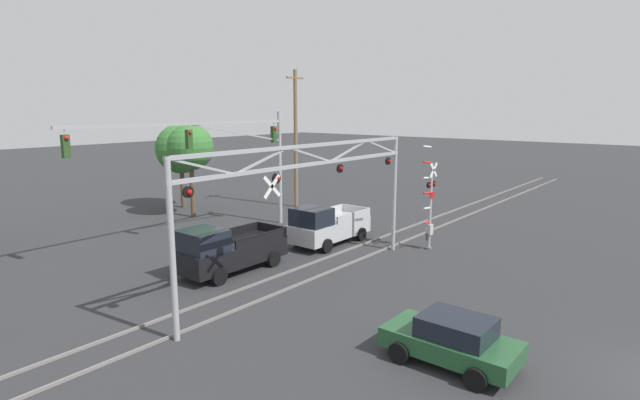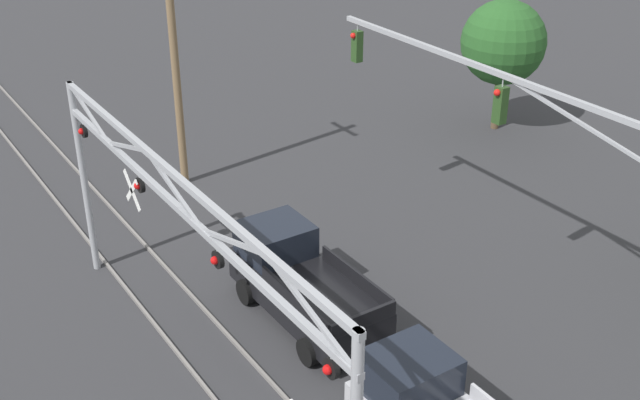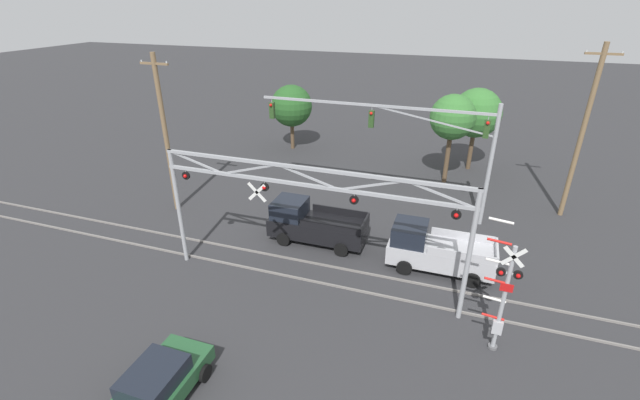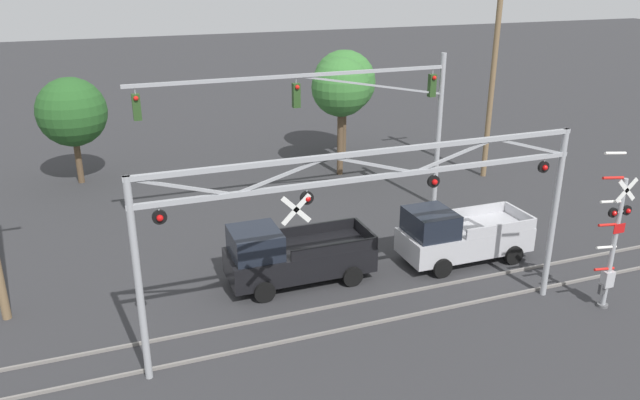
{
  "view_description": "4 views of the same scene",
  "coord_description": "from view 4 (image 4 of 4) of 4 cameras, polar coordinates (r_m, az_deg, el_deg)",
  "views": [
    {
      "loc": [
        -15.36,
        -0.4,
        7.34
      ],
      "look_at": [
        1.9,
        13.61,
        3.22
      ],
      "focal_mm": 28.0,
      "sensor_mm": 36.0,
      "label": 1
    },
    {
      "loc": [
        14.37,
        6.81,
        13.0
      ],
      "look_at": [
        0.5,
        15.96,
        4.44
      ],
      "focal_mm": 45.0,
      "sensor_mm": 36.0,
      "label": 2
    },
    {
      "loc": [
        5.74,
        -2.63,
        12.21
      ],
      "look_at": [
        0.08,
        13.89,
        3.83
      ],
      "focal_mm": 24.0,
      "sensor_mm": 36.0,
      "label": 3
    },
    {
      "loc": [
        -7.25,
        -2.64,
        10.82
      ],
      "look_at": [
        -1.5,
        12.85,
        4.5
      ],
      "focal_mm": 35.0,
      "sensor_mm": 36.0,
      "label": 4
    }
  ],
  "objects": [
    {
      "name": "pickup_truck_following",
      "position": [
        24.44,
        12.53,
        -3.22
      ],
      "size": [
        5.03,
        2.27,
        2.22
      ],
      "color": "#B7B7BC",
      "rests_on": "ground_plane"
    },
    {
      "name": "rail_track_near",
      "position": [
        20.21,
        4.07,
        -11.33
      ],
      "size": [
        80.0,
        0.08,
        0.1
      ],
      "primitive_type": "cube",
      "color": "gray",
      "rests_on": "ground_plane"
    },
    {
      "name": "pickup_truck_lead",
      "position": [
        22.3,
        -2.61,
        -5.14
      ],
      "size": [
        5.22,
        2.27,
        2.22
      ],
      "color": "black",
      "rests_on": "ground_plane"
    },
    {
      "name": "utility_pole_right",
      "position": [
        33.67,
        15.49,
        10.54
      ],
      "size": [
        1.8,
        0.28,
        10.06
      ],
      "color": "brown",
      "rests_on": "ground_plane"
    },
    {
      "name": "crossing_gantry",
      "position": [
        18.02,
        4.74,
        -0.05
      ],
      "size": [
        13.56,
        0.26,
        5.91
      ],
      "color": "#9EA0A5",
      "rests_on": "ground_plane"
    },
    {
      "name": "background_tree_far_right_verge",
      "position": [
        32.89,
        1.91,
        10.23
      ],
      "size": [
        3.08,
        3.08,
        6.29
      ],
      "color": "brown",
      "rests_on": "ground_plane"
    },
    {
      "name": "background_tree_far_left_verge",
      "position": [
        36.53,
        2.23,
        10.74
      ],
      "size": [
        3.61,
        3.61,
        6.19
      ],
      "color": "brown",
      "rests_on": "ground_plane"
    },
    {
      "name": "crossing_signal_mast",
      "position": [
        22.26,
        25.13,
        -3.92
      ],
      "size": [
        1.45,
        0.35,
        5.51
      ],
      "color": "#9EA0A5",
      "rests_on": "ground_plane"
    },
    {
      "name": "traffic_signal_span",
      "position": [
        27.07,
        4.0,
        8.56
      ],
      "size": [
        13.77,
        0.39,
        7.12
      ],
      "color": "#9EA0A5",
      "rests_on": "ground_plane"
    },
    {
      "name": "rail_track_far",
      "position": [
        21.33,
        2.47,
        -9.42
      ],
      "size": [
        80.0,
        0.08,
        0.1
      ],
      "primitive_type": "cube",
      "color": "gray",
      "rests_on": "ground_plane"
    },
    {
      "name": "background_tree_beyond_span",
      "position": [
        34.09,
        -21.75,
        7.46
      ],
      "size": [
        3.49,
        3.49,
        5.5
      ],
      "color": "brown",
      "rests_on": "ground_plane"
    }
  ]
}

